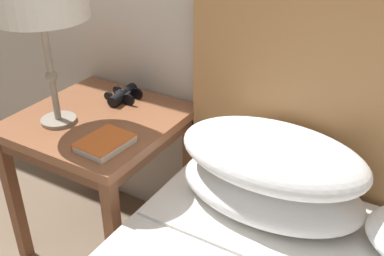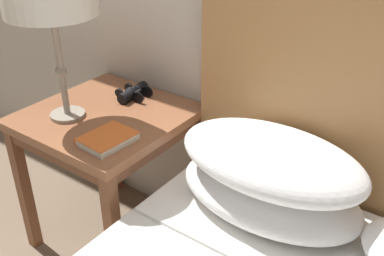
# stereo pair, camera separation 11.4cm
# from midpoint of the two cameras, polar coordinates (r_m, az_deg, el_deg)

# --- Properties ---
(nightstand) EXTENTS (0.58, 0.58, 0.62)m
(nightstand) POSITION_cam_midpoint_polar(r_m,az_deg,el_deg) (1.79, -8.84, -0.46)
(nightstand) COLOR brown
(nightstand) RESTS_ON ground_plane
(book_on_nightstand) EXTENTS (0.15, 0.19, 0.03)m
(book_on_nightstand) POSITION_cam_midpoint_polar(r_m,az_deg,el_deg) (1.54, -8.63, -1.41)
(book_on_nightstand) COLOR silver
(book_on_nightstand) RESTS_ON nightstand
(binoculars_pair) EXTENTS (0.14, 0.16, 0.05)m
(binoculars_pair) POSITION_cam_midpoint_polar(r_m,az_deg,el_deg) (1.85, -5.69, 4.49)
(binoculars_pair) COLOR black
(binoculars_pair) RESTS_ON nightstand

